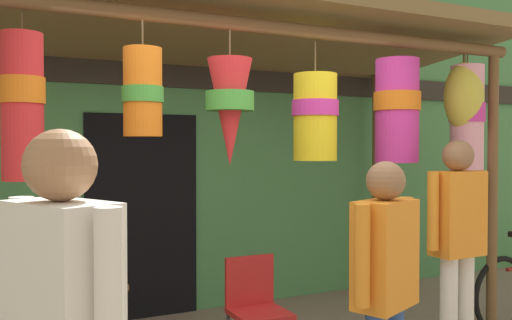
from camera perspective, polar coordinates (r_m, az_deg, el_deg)
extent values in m
cube|color=#47844C|center=(5.65, -9.76, 3.88)|extent=(12.32, 0.25, 3.86)
cube|color=#2D2823|center=(5.55, -9.36, 8.72)|extent=(11.08, 0.04, 0.24)
cube|color=black|center=(5.49, -11.72, -5.76)|extent=(1.10, 0.03, 2.00)
cylinder|color=brown|center=(5.33, 23.37, -3.21)|extent=(0.09, 0.09, 2.53)
cylinder|color=brown|center=(6.51, 12.37, -2.32)|extent=(0.09, 0.09, 2.53)
cylinder|color=brown|center=(4.02, 2.55, 13.52)|extent=(4.52, 0.10, 0.10)
cylinder|color=brown|center=(5.52, -5.79, 11.78)|extent=(4.52, 0.10, 0.10)
cube|color=olive|center=(4.77, -2.29, 13.08)|extent=(4.82, 2.14, 0.32)
cylinder|color=brown|center=(3.58, -23.19, 13.07)|extent=(0.01, 0.01, 0.13)
cylinder|color=red|center=(3.52, -23.11, 5.10)|extent=(0.24, 0.24, 0.87)
cylinder|color=orange|center=(3.52, -23.13, 6.68)|extent=(0.26, 0.26, 0.16)
cylinder|color=brown|center=(3.59, -11.72, 12.73)|extent=(0.01, 0.01, 0.18)
cylinder|color=orange|center=(3.53, -11.69, 6.92)|extent=(0.24, 0.24, 0.55)
cylinder|color=green|center=(3.53, -11.69, 6.69)|extent=(0.26, 0.26, 0.10)
cylinder|color=brown|center=(3.80, -2.75, 11.96)|extent=(0.01, 0.01, 0.20)
cone|color=red|center=(3.74, -2.74, 4.98)|extent=(0.31, 0.31, 0.73)
cylinder|color=green|center=(3.75, -2.74, 6.14)|extent=(0.33, 0.33, 0.13)
cylinder|color=brown|center=(4.22, 6.19, 10.55)|extent=(0.01, 0.01, 0.25)
cylinder|color=yellow|center=(4.17, 6.17, 4.44)|extent=(0.33, 0.33, 0.65)
cylinder|color=#D13399|center=(4.18, 6.17, 5.40)|extent=(0.35, 0.35, 0.12)
cylinder|color=brown|center=(4.68, 14.49, 10.61)|extent=(0.01, 0.01, 0.08)
cylinder|color=#D13399|center=(4.63, 14.45, 4.96)|extent=(0.35, 0.35, 0.84)
cylinder|color=orange|center=(4.63, 14.46, 5.93)|extent=(0.38, 0.38, 0.15)
cylinder|color=brown|center=(5.16, 21.13, 9.66)|extent=(0.01, 0.01, 0.09)
cylinder|color=pink|center=(5.11, 21.08, 4.09)|extent=(0.28, 0.28, 0.91)
cylinder|color=#D13399|center=(5.12, 21.09, 4.62)|extent=(0.30, 0.30, 0.16)
cylinder|color=#4C3D23|center=(5.12, 20.84, 9.86)|extent=(0.02, 0.02, 0.07)
ellipsoid|color=gold|center=(5.08, 20.81, 6.17)|extent=(0.36, 0.31, 0.60)
cube|color=brown|center=(4.25, -23.98, -12.23)|extent=(1.47, 0.63, 0.04)
cylinder|color=brown|center=(4.67, -15.31, -15.40)|extent=(0.05, 0.05, 0.67)
ellipsoid|color=red|center=(4.28, -24.09, -11.05)|extent=(0.58, 0.41, 0.12)
ellipsoid|color=orange|center=(4.24, -22.87, -11.07)|extent=(0.26, 0.20, 0.09)
cube|color=#AD1E1E|center=(4.22, 0.40, -15.72)|extent=(0.40, 0.40, 0.04)
cube|color=#AD1E1E|center=(4.32, -0.67, -12.55)|extent=(0.40, 0.04, 0.40)
torus|color=black|center=(5.61, 24.13, -12.66)|extent=(0.71, 0.07, 0.71)
cube|color=silver|center=(1.95, -19.56, -13.57)|extent=(0.37, 0.46, 0.64)
cylinder|color=silver|center=(2.15, -23.14, -11.25)|extent=(0.08, 0.08, 0.58)
cylinder|color=silver|center=(1.73, -15.07, -14.32)|extent=(0.08, 0.08, 0.58)
sphere|color=#9E704C|center=(1.88, -19.67, -0.51)|extent=(0.24, 0.24, 0.24)
cube|color=orange|center=(3.16, 13.29, -9.47)|extent=(0.45, 0.36, 0.59)
cylinder|color=orange|center=(2.93, 10.97, -9.71)|extent=(0.08, 0.08, 0.53)
cylinder|color=orange|center=(3.38, 15.30, -8.26)|extent=(0.08, 0.08, 0.53)
sphere|color=#896042|center=(3.11, 13.33, -2.11)|extent=(0.22, 0.22, 0.22)
cylinder|color=silver|center=(4.65, 20.91, -14.32)|extent=(0.13, 0.13, 0.85)
cylinder|color=silver|center=(4.53, 19.36, -14.76)|extent=(0.13, 0.13, 0.85)
cube|color=orange|center=(4.44, 20.23, -5.22)|extent=(0.41, 0.23, 0.64)
cylinder|color=orange|center=(4.63, 22.35, -4.58)|extent=(0.08, 0.08, 0.58)
cylinder|color=orange|center=(4.26, 17.92, -5.06)|extent=(0.08, 0.08, 0.58)
sphere|color=#896042|center=(4.42, 20.28, 0.43)|extent=(0.24, 0.24, 0.24)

